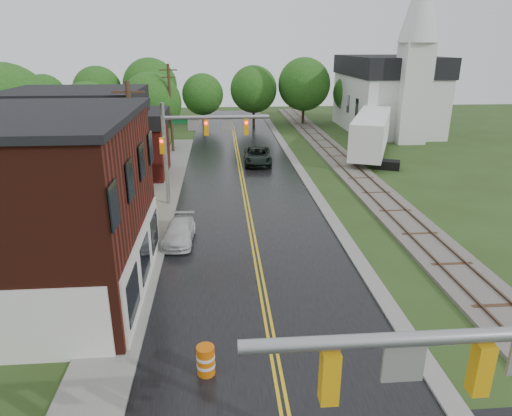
{
  "coord_description": "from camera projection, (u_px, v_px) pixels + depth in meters",
  "views": [
    {
      "loc": [
        -1.8,
        -4.31,
        10.94
      ],
      "look_at": [
        -0.17,
        16.17,
        3.5
      ],
      "focal_mm": 32.0,
      "sensor_mm": 36.0,
      "label": 1
    }
  ],
  "objects": [
    {
      "name": "main_road",
      "position": [
        244.0,
        190.0,
        36.01
      ],
      "size": [
        10.0,
        90.0,
        0.02
      ],
      "primitive_type": "cube",
      "color": "black",
      "rests_on": "ground"
    },
    {
      "name": "curb_right",
      "position": [
        301.0,
        172.0,
        41.1
      ],
      "size": [
        0.8,
        70.0,
        0.12
      ],
      "primitive_type": "cube",
      "color": "gray",
      "rests_on": "ground"
    },
    {
      "name": "sidewalk_left",
      "position": [
        157.0,
        215.0,
        30.87
      ],
      "size": [
        2.4,
        50.0,
        0.12
      ],
      "primitive_type": "cube",
      "color": "gray",
      "rests_on": "ground"
    },
    {
      "name": "yellow_house",
      "position": [
        82.0,
        167.0,
        30.35
      ],
      "size": [
        8.0,
        7.0,
        6.4
      ],
      "primitive_type": "cube",
      "color": "tan",
      "rests_on": "ground"
    },
    {
      "name": "darkred_building",
      "position": [
        125.0,
        151.0,
        39.2
      ],
      "size": [
        7.0,
        6.0,
        4.4
      ],
      "primitive_type": "cube",
      "color": "#3F0F0C",
      "rests_on": "ground"
    },
    {
      "name": "church",
      "position": [
        391.0,
        86.0,
        57.77
      ],
      "size": [
        10.4,
        18.4,
        20.0
      ],
      "color": "silver",
      "rests_on": "ground"
    },
    {
      "name": "railroad",
      "position": [
        351.0,
        170.0,
        41.41
      ],
      "size": [
        3.2,
        80.0,
        0.3
      ],
      "color": "#59544C",
      "rests_on": "ground"
    },
    {
      "name": "traffic_signal_far",
      "position": [
        196.0,
        136.0,
        31.25
      ],
      "size": [
        7.34,
        0.43,
        7.2
      ],
      "color": "gray",
      "rests_on": "ground"
    },
    {
      "name": "utility_pole_b",
      "position": [
        134.0,
        157.0,
        26.4
      ],
      "size": [
        1.8,
        0.28,
        9.0
      ],
      "color": "#382616",
      "rests_on": "ground"
    },
    {
      "name": "utility_pole_c",
      "position": [
        171.0,
        107.0,
        47.02
      ],
      "size": [
        1.8,
        0.28,
        9.0
      ],
      "color": "#382616",
      "rests_on": "ground"
    },
    {
      "name": "tree_left_b",
      "position": [
        7.0,
        116.0,
        34.51
      ],
      "size": [
        7.6,
        7.6,
        9.69
      ],
      "color": "black",
      "rests_on": "ground"
    },
    {
      "name": "tree_left_c",
      "position": [
        91.0,
        116.0,
        42.72
      ],
      "size": [
        6.0,
        6.0,
        7.65
      ],
      "color": "black",
      "rests_on": "ground"
    },
    {
      "name": "tree_left_e",
      "position": [
        153.0,
        104.0,
        48.61
      ],
      "size": [
        6.4,
        6.4,
        8.16
      ],
      "color": "black",
      "rests_on": "ground"
    },
    {
      "name": "suv_dark",
      "position": [
        258.0,
        156.0,
        43.66
      ],
      "size": [
        2.81,
        5.62,
        1.53
      ],
      "primitive_type": "imported",
      "rotation": [
        0.0,
        0.0,
        -0.05
      ],
      "color": "black",
      "rests_on": "ground"
    },
    {
      "name": "pickup_white",
      "position": [
        179.0,
        232.0,
        26.5
      ],
      "size": [
        1.86,
        4.17,
        1.19
      ],
      "primitive_type": "imported",
      "rotation": [
        0.0,
        0.0,
        -0.05
      ],
      "color": "silver",
      "rests_on": "ground"
    },
    {
      "name": "semi_trailer",
      "position": [
        372.0,
        132.0,
        46.01
      ],
      "size": [
        8.01,
        13.87,
        4.24
      ],
      "color": "black",
      "rests_on": "ground"
    },
    {
      "name": "construction_barrel",
      "position": [
        206.0,
        360.0,
        15.83
      ],
      "size": [
        0.8,
        0.8,
        1.12
      ],
      "primitive_type": "cylinder",
      "rotation": [
        0.0,
        0.0,
        0.34
      ],
      "color": "#CE5E09",
      "rests_on": "ground"
    }
  ]
}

